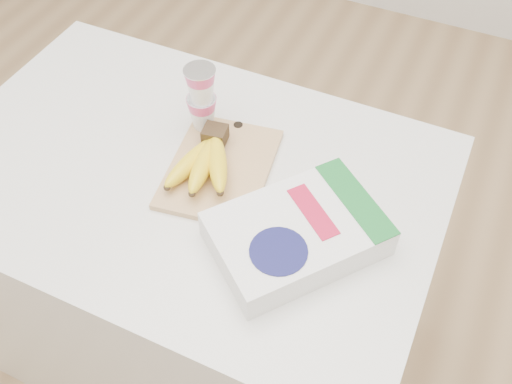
% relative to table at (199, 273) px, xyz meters
% --- Properties ---
extents(table, '(1.04, 0.70, 0.78)m').
position_rel_table_xyz_m(table, '(0.00, 0.00, 0.00)').
color(table, silver).
rests_on(table, ground).
extents(cutting_board, '(0.24, 0.30, 0.01)m').
position_rel_table_xyz_m(cutting_board, '(0.07, 0.03, 0.40)').
color(cutting_board, tan).
rests_on(cutting_board, table).
extents(bananas, '(0.14, 0.20, 0.06)m').
position_rel_table_xyz_m(bananas, '(0.04, 0.01, 0.43)').
color(bananas, '#382816').
rests_on(bananas, cutting_board).
extents(yogurt_stack, '(0.07, 0.07, 0.15)m').
position_rel_table_xyz_m(yogurt_stack, '(-0.02, 0.12, 0.49)').
color(yogurt_stack, white).
rests_on(yogurt_stack, cutting_board).
extents(cereal_box, '(0.34, 0.36, 0.07)m').
position_rel_table_xyz_m(cereal_box, '(0.28, -0.07, 0.42)').
color(cereal_box, white).
rests_on(cereal_box, table).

